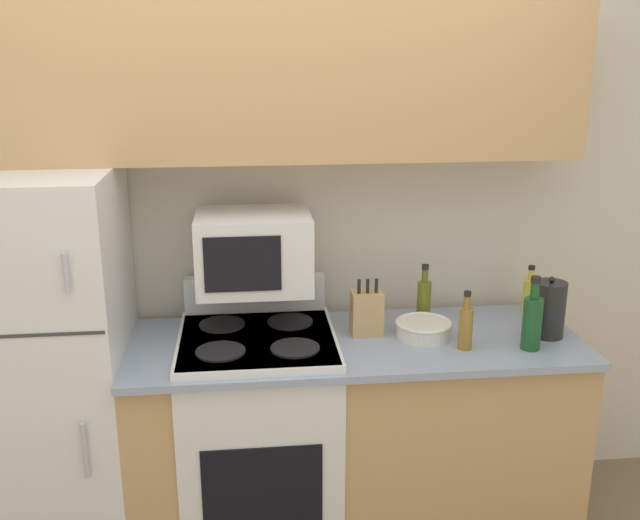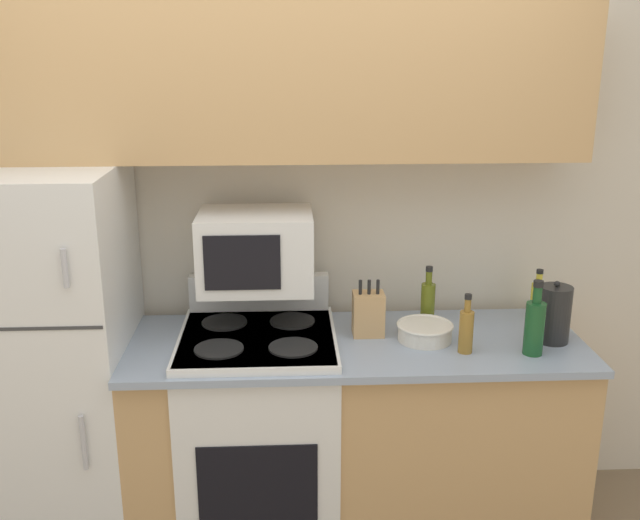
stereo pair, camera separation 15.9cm
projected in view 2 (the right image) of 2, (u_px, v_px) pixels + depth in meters
wall_back at (276, 227)px, 3.16m from camera, size 8.00×0.05×2.55m
lower_cabinets at (355, 435)px, 3.04m from camera, size 1.85×0.67×0.89m
refrigerator at (51, 364)px, 2.90m from camera, size 0.65×0.69×1.61m
upper_cabinets at (273, 80)px, 2.80m from camera, size 2.49×0.32×0.62m
stove at (260, 433)px, 3.01m from camera, size 0.63×0.65×1.09m
microwave at (256, 250)px, 2.90m from camera, size 0.46×0.36×0.31m
knife_block at (368, 314)px, 2.94m from camera, size 0.13×0.10×0.24m
bowl at (425, 331)px, 2.90m from camera, size 0.23×0.23×0.07m
bottle_wine_green at (535, 326)px, 2.74m from camera, size 0.08×0.08×0.30m
bottle_olive_oil at (428, 302)px, 3.04m from camera, size 0.06×0.06×0.26m
bottle_cooking_spray at (537, 298)px, 3.13m from camera, size 0.06×0.06×0.22m
bottle_vinegar at (466, 330)px, 2.77m from camera, size 0.06×0.06×0.24m
kettle at (554, 314)px, 2.86m from camera, size 0.13×0.13×0.26m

